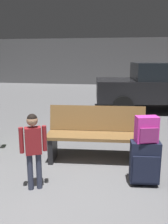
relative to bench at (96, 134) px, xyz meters
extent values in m
cube|color=slate|center=(-0.40, 2.53, -0.49)|extent=(18.00, 18.00, 0.10)
cube|color=#565658|center=(-0.40, 11.39, 0.96)|extent=(18.00, 0.12, 2.80)
cube|color=brown|center=(0.01, -0.08, 0.00)|extent=(1.63, 0.56, 0.05)
cube|color=brown|center=(-0.01, 0.17, 0.23)|extent=(1.60, 0.23, 0.42)
cube|color=black|center=(-0.71, -0.13, -0.23)|extent=(0.11, 0.40, 0.41)
cube|color=black|center=(0.72, -0.02, -0.23)|extent=(0.11, 0.40, 0.41)
cube|color=#191E33|center=(0.72, -0.69, -0.12)|extent=(0.40, 0.23, 0.56)
cube|color=#191E33|center=(0.73, -0.80, -0.18)|extent=(0.34, 0.06, 0.36)
cube|color=#A5A5AA|center=(0.72, -0.61, 0.15)|extent=(0.14, 0.04, 0.02)
cylinder|color=black|center=(0.56, -0.62, -0.42)|extent=(0.02, 0.05, 0.04)
cylinder|color=black|center=(0.87, -0.59, -0.42)|extent=(0.02, 0.05, 0.04)
cube|color=#D833A5|center=(0.72, -0.69, 0.33)|extent=(0.31, 0.23, 0.34)
cube|color=#8E2B70|center=(0.75, -0.78, 0.28)|extent=(0.23, 0.09, 0.19)
cylinder|color=black|center=(0.72, -0.69, 0.49)|extent=(0.06, 0.04, 0.02)
cylinder|color=#33384C|center=(-0.63, -1.02, -0.20)|extent=(0.07, 0.07, 0.49)
cylinder|color=#33384C|center=(-0.73, -1.07, -0.20)|extent=(0.07, 0.07, 0.49)
cube|color=maroon|center=(-0.68, -1.04, 0.22)|extent=(0.23, 0.19, 0.35)
cylinder|color=maroon|center=(-0.55, -0.98, 0.24)|extent=(0.06, 0.06, 0.33)
cylinder|color=maroon|center=(-0.81, -1.10, 0.24)|extent=(0.06, 0.06, 0.33)
sphere|color=#A87A5B|center=(-0.68, -1.04, 0.48)|extent=(0.14, 0.14, 0.14)
sphere|color=black|center=(-0.68, -1.04, 0.50)|extent=(0.13, 0.13, 0.13)
cylinder|color=white|center=(-0.79, -0.98, 0.24)|extent=(0.06, 0.06, 0.10)
cylinder|color=red|center=(-0.79, -0.98, 0.31)|extent=(0.01, 0.01, 0.06)
cube|color=black|center=(1.59, 4.13, 0.23)|extent=(4.28, 2.21, 0.64)
cube|color=black|center=(1.74, 4.15, 0.81)|extent=(2.28, 1.80, 0.52)
cylinder|color=black|center=(0.40, 3.17, -0.14)|extent=(0.62, 0.28, 0.60)
cylinder|color=black|center=(0.20, 4.75, -0.14)|extent=(0.62, 0.28, 0.60)
camera|label=1|loc=(0.42, -3.77, 1.24)|focal=38.93mm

